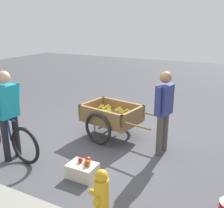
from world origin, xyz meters
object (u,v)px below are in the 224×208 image
(cyclist_person, at_px, (7,108))
(fire_hydrant, at_px, (101,195))
(apple_crate, at_px, (83,170))
(fruit_cart, at_px, (112,117))
(vendor_person, at_px, (164,106))
(bicycle, at_px, (6,138))

(cyclist_person, distance_m, fire_hydrant, 2.27)
(fire_hydrant, xyz_separation_m, apple_crate, (0.69, -0.65, -0.21))
(fruit_cart, relative_size, cyclist_person, 1.13)
(vendor_person, bearing_deg, fire_hydrant, 85.90)
(vendor_person, distance_m, bicycle, 2.83)
(fruit_cart, xyz_separation_m, vendor_person, (-1.12, 0.19, 0.45))
(vendor_person, height_order, cyclist_person, cyclist_person)
(fruit_cart, height_order, cyclist_person, cyclist_person)
(fruit_cart, bearing_deg, vendor_person, 170.39)
(cyclist_person, relative_size, apple_crate, 3.53)
(fire_hydrant, bearing_deg, cyclist_person, -15.39)
(apple_crate, bearing_deg, vendor_person, -121.98)
(cyclist_person, height_order, fire_hydrant, cyclist_person)
(apple_crate, bearing_deg, fire_hydrant, 137.12)
(bicycle, xyz_separation_m, apple_crate, (-1.57, -0.05, -0.23))
(cyclist_person, bearing_deg, vendor_person, -148.15)
(fruit_cart, distance_m, fire_hydrant, 2.39)
(vendor_person, xyz_separation_m, fire_hydrant, (0.14, 1.99, -0.56))
(bicycle, height_order, cyclist_person, cyclist_person)
(vendor_person, bearing_deg, cyclist_person, 31.85)
(fruit_cart, relative_size, bicycle, 1.06)
(fruit_cart, distance_m, vendor_person, 1.23)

